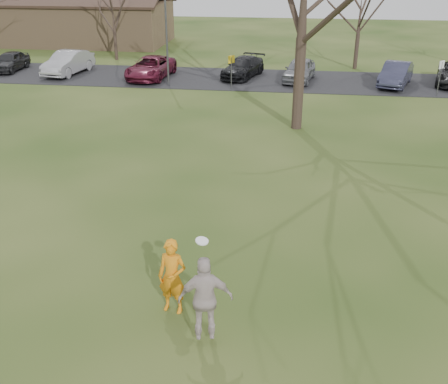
{
  "coord_description": "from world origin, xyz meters",
  "views": [
    {
      "loc": [
        1.83,
        -9.5,
        7.76
      ],
      "look_at": [
        0.0,
        4.0,
        1.5
      ],
      "focal_mm": 42.34,
      "sensor_mm": 36.0,
      "label": 1
    }
  ],
  "objects_px": {
    "catching_play": "(205,299)",
    "car_3": "(243,67)",
    "car_2": "(151,68)",
    "car_5": "(396,74)",
    "car_1": "(68,63)",
    "player_defender": "(172,277)",
    "car_4": "(300,70)",
    "building": "(56,20)",
    "car_0": "(10,61)",
    "lamp_post": "(166,20)"
  },
  "relations": [
    {
      "from": "car_5",
      "to": "car_1",
      "type": "bearing_deg",
      "value": -162.73
    },
    {
      "from": "car_5",
      "to": "car_2",
      "type": "bearing_deg",
      "value": -161.44
    },
    {
      "from": "car_0",
      "to": "car_1",
      "type": "bearing_deg",
      "value": -8.44
    },
    {
      "from": "player_defender",
      "to": "car_5",
      "type": "relative_size",
      "value": 0.43
    },
    {
      "from": "car_0",
      "to": "catching_play",
      "type": "xyz_separation_m",
      "value": [
        18.22,
        -25.99,
        0.47
      ]
    },
    {
      "from": "player_defender",
      "to": "car_5",
      "type": "xyz_separation_m",
      "value": [
        8.71,
        23.98,
        -0.19
      ]
    },
    {
      "from": "car_4",
      "to": "building",
      "type": "xyz_separation_m",
      "value": [
        -22.06,
        13.08,
        1.19
      ]
    },
    {
      "from": "car_0",
      "to": "building",
      "type": "xyz_separation_m",
      "value": [
        -2.01,
        12.6,
        1.24
      ]
    },
    {
      "from": "car_5",
      "to": "lamp_post",
      "type": "distance_m",
      "value": 14.49
    },
    {
      "from": "lamp_post",
      "to": "catching_play",
      "type": "bearing_deg",
      "value": -74.89
    },
    {
      "from": "car_3",
      "to": "building",
      "type": "xyz_separation_m",
      "value": [
        -18.35,
        12.43,
        1.25
      ]
    },
    {
      "from": "car_5",
      "to": "building",
      "type": "bearing_deg",
      "value": 172.69
    },
    {
      "from": "car_0",
      "to": "car_4",
      "type": "bearing_deg",
      "value": -3.45
    },
    {
      "from": "car_1",
      "to": "lamp_post",
      "type": "relative_size",
      "value": 0.74
    },
    {
      "from": "building",
      "to": "lamp_post",
      "type": "height_order",
      "value": "lamp_post"
    },
    {
      "from": "catching_play",
      "to": "building",
      "type": "bearing_deg",
      "value": 117.67
    },
    {
      "from": "car_0",
      "to": "car_3",
      "type": "relative_size",
      "value": 0.87
    },
    {
      "from": "car_5",
      "to": "car_0",
      "type": "bearing_deg",
      "value": -163.6
    },
    {
      "from": "car_1",
      "to": "catching_play",
      "type": "bearing_deg",
      "value": -53.63
    },
    {
      "from": "car_3",
      "to": "car_0",
      "type": "bearing_deg",
      "value": -163.3
    },
    {
      "from": "car_4",
      "to": "lamp_post",
      "type": "xyz_separation_m",
      "value": [
        -8.06,
        -2.42,
        3.22
      ]
    },
    {
      "from": "car_2",
      "to": "car_1",
      "type": "bearing_deg",
      "value": 179.87
    },
    {
      "from": "car_1",
      "to": "lamp_post",
      "type": "distance_m",
      "value": 8.51
    },
    {
      "from": "car_1",
      "to": "catching_play",
      "type": "xyz_separation_m",
      "value": [
        13.75,
        -25.49,
        0.36
      ]
    },
    {
      "from": "car_3",
      "to": "catching_play",
      "type": "xyz_separation_m",
      "value": [
        1.88,
        -26.16,
        0.48
      ]
    },
    {
      "from": "car_1",
      "to": "car_5",
      "type": "distance_m",
      "value": 21.52
    },
    {
      "from": "player_defender",
      "to": "car_0",
      "type": "height_order",
      "value": "player_defender"
    },
    {
      "from": "car_2",
      "to": "car_0",
      "type": "bearing_deg",
      "value": 179.15
    },
    {
      "from": "car_2",
      "to": "catching_play",
      "type": "bearing_deg",
      "value": -67.96
    },
    {
      "from": "catching_play",
      "to": "car_3",
      "type": "bearing_deg",
      "value": 94.12
    },
    {
      "from": "car_2",
      "to": "building",
      "type": "height_order",
      "value": "building"
    },
    {
      "from": "player_defender",
      "to": "building",
      "type": "xyz_separation_m",
      "value": [
        -19.28,
        37.56,
        1.0
      ]
    },
    {
      "from": "car_1",
      "to": "car_5",
      "type": "relative_size",
      "value": 1.08
    },
    {
      "from": "player_defender",
      "to": "car_1",
      "type": "height_order",
      "value": "player_defender"
    },
    {
      "from": "car_5",
      "to": "catching_play",
      "type": "height_order",
      "value": "catching_play"
    },
    {
      "from": "car_1",
      "to": "lamp_post",
      "type": "height_order",
      "value": "lamp_post"
    },
    {
      "from": "car_5",
      "to": "catching_play",
      "type": "bearing_deg",
      "value": -88.68
    },
    {
      "from": "car_3",
      "to": "building",
      "type": "distance_m",
      "value": 22.2
    },
    {
      "from": "car_1",
      "to": "car_0",
      "type": "bearing_deg",
      "value": -178.35
    },
    {
      "from": "car_0",
      "to": "car_5",
      "type": "distance_m",
      "value": 26.0
    },
    {
      "from": "car_3",
      "to": "car_5",
      "type": "bearing_deg",
      "value": 9.33
    },
    {
      "from": "car_2",
      "to": "building",
      "type": "xyz_separation_m",
      "value": [
        -12.36,
        13.58,
        1.21
      ]
    },
    {
      "from": "car_3",
      "to": "catching_play",
      "type": "bearing_deg",
      "value": -69.76
    },
    {
      "from": "player_defender",
      "to": "car_4",
      "type": "relative_size",
      "value": 0.45
    },
    {
      "from": "player_defender",
      "to": "building",
      "type": "height_order",
      "value": "building"
    },
    {
      "from": "car_3",
      "to": "lamp_post",
      "type": "height_order",
      "value": "lamp_post"
    },
    {
      "from": "car_2",
      "to": "car_5",
      "type": "distance_m",
      "value": 15.63
    },
    {
      "from": "car_2",
      "to": "car_3",
      "type": "distance_m",
      "value": 6.1
    },
    {
      "from": "car_1",
      "to": "car_4",
      "type": "bearing_deg",
      "value": 8.09
    },
    {
      "from": "building",
      "to": "car_0",
      "type": "bearing_deg",
      "value": -80.94
    }
  ]
}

